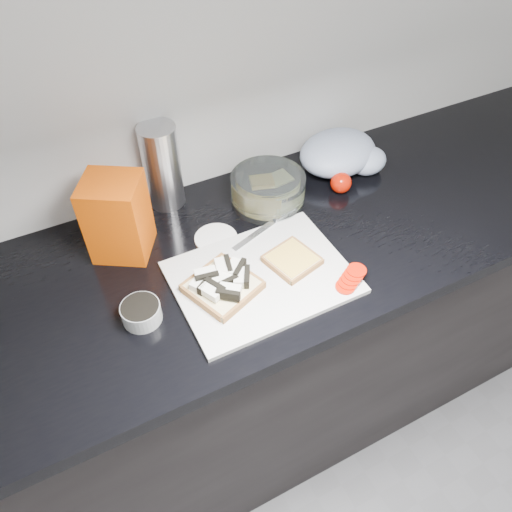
{
  "coord_description": "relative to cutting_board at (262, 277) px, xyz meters",
  "views": [
    {
      "loc": [
        -0.45,
        0.42,
        1.77
      ],
      "look_at": [
        -0.08,
        1.12,
        0.95
      ],
      "focal_mm": 35.0,
      "sensor_mm": 36.0,
      "label": 1
    }
  ],
  "objects": [
    {
      "name": "tub_lid",
      "position": [
        -0.04,
        0.17,
        -0.0
      ],
      "size": [
        0.13,
        0.13,
        0.01
      ],
      "primitive_type": "cylinder",
      "rotation": [
        0.0,
        0.0,
        -0.26
      ],
      "color": "white",
      "rests_on": "countertop"
    },
    {
      "name": "knife",
      "position": [
        0.1,
        0.15,
        0.01
      ],
      "size": [
        0.21,
        0.08,
        0.01
      ],
      "rotation": [
        0.0,
        0.0,
        0.33
      ],
      "color": "silver",
      "rests_on": "cutting_board"
    },
    {
      "name": "glass_bowl",
      "position": [
        0.14,
        0.24,
        0.03
      ],
      "size": [
        0.2,
        0.2,
        0.08
      ],
      "rotation": [
        0.0,
        0.0,
        -0.28
      ],
      "color": "silver",
      "rests_on": "countertop"
    },
    {
      "name": "bread_bag",
      "position": [
        -0.25,
        0.24,
        0.1
      ],
      "size": [
        0.17,
        0.17,
        0.2
      ],
      "primitive_type": "cube",
      "rotation": [
        0.0,
        0.0,
        -0.55
      ],
      "color": "#CF3B03",
      "rests_on": "countertop"
    },
    {
      "name": "bread_left",
      "position": [
        -0.1,
        0.01,
        0.02
      ],
      "size": [
        0.19,
        0.19,
        0.05
      ],
      "rotation": [
        0.0,
        0.0,
        0.37
      ],
      "color": "beige",
      "rests_on": "cutting_board"
    },
    {
      "name": "grocery_bag",
      "position": [
        0.4,
        0.28,
        0.04
      ],
      "size": [
        0.27,
        0.23,
        0.1
      ],
      "rotation": [
        0.0,
        0.0,
        0.17
      ],
      "color": "#A4B1CA",
      "rests_on": "countertop"
    },
    {
      "name": "whole_tomatoes",
      "position": [
        0.34,
        0.19,
        0.02
      ],
      "size": [
        0.06,
        0.06,
        0.06
      ],
      "rotation": [
        0.0,
        0.0,
        0.37
      ],
      "color": "#B81504",
      "rests_on": "countertop"
    },
    {
      "name": "seed_tub",
      "position": [
        -0.28,
        0.02,
        0.02
      ],
      "size": [
        0.09,
        0.09,
        0.04
      ],
      "color": "#9CA0A1",
      "rests_on": "countertop"
    },
    {
      "name": "tomato_slices",
      "position": [
        0.17,
        -0.11,
        0.02
      ],
      "size": [
        0.1,
        0.08,
        0.02
      ],
      "rotation": [
        0.0,
        0.0,
        -0.03
      ],
      "color": "#B81504",
      "rests_on": "cutting_board"
    },
    {
      "name": "steel_canister",
      "position": [
        -0.1,
        0.37,
        0.11
      ],
      "size": [
        0.1,
        0.1,
        0.23
      ],
      "primitive_type": "cylinder",
      "color": "silver",
      "rests_on": "countertop"
    },
    {
      "name": "countertop",
      "position": [
        0.08,
        0.11,
        -0.03
      ],
      "size": [
        3.5,
        0.64,
        0.04
      ],
      "primitive_type": "cube",
      "color": "black",
      "rests_on": "base_cabinet"
    },
    {
      "name": "base_cabinet",
      "position": [
        0.08,
        0.11,
        -0.48
      ],
      "size": [
        3.5,
        0.6,
        0.86
      ],
      "primitive_type": "cube",
      "color": "black",
      "rests_on": "ground"
    },
    {
      "name": "cutting_board",
      "position": [
        0.0,
        0.0,
        0.0
      ],
      "size": [
        0.4,
        0.3,
        0.01
      ],
      "primitive_type": "cube",
      "color": "silver",
      "rests_on": "countertop"
    },
    {
      "name": "bread_right",
      "position": [
        0.08,
        0.01,
        0.01
      ],
      "size": [
        0.14,
        0.14,
        0.02
      ],
      "rotation": [
        0.0,
        0.0,
        0.25
      ],
      "color": "beige",
      "rests_on": "cutting_board"
    }
  ]
}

